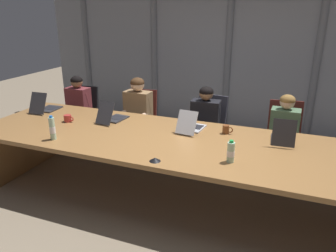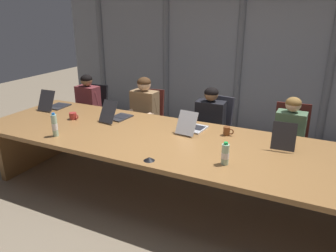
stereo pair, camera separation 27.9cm
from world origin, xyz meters
name	(u,v)px [view 1 (the left image)]	position (x,y,z in m)	size (l,w,h in m)	color
ground_plane	(180,198)	(0.00, 0.00, 0.00)	(14.81, 14.81, 0.00)	#7F705B
conference_table	(181,151)	(0.00, 0.00, 0.62)	(4.95, 1.41, 0.74)	olive
curtain_backdrop	(231,53)	(0.00, 2.71, 1.38)	(7.40, 0.17, 2.75)	gray
laptop_left_end	(46,107)	(-2.15, 0.35, 0.80)	(0.27, 0.46, 0.29)	#2D2D33
laptop_left_mid	(113,117)	(-1.04, 0.31, 0.80)	(0.27, 0.47, 0.28)	#2D2D33
laptop_center	(192,126)	(0.02, 0.34, 0.79)	(0.27, 0.45, 0.27)	#BCBCC1
laptop_right_mid	(283,138)	(1.05, 0.33, 0.80)	(0.26, 0.38, 0.30)	#2D2D33
office_chair_left_end	(83,121)	(-2.13, 1.14, 0.33)	(0.60, 0.60, 0.90)	black
office_chair_left_mid	(141,129)	(-1.06, 1.14, 0.34)	(0.60, 0.60, 0.93)	#511E19
office_chair_center	(207,137)	(0.01, 1.14, 0.35)	(0.60, 0.61, 0.94)	#2D2D38
office_chair_right_mid	(283,148)	(1.06, 1.15, 0.35)	(0.60, 0.60, 0.96)	#511E19
person_left_end	(75,107)	(-2.13, 0.98, 0.63)	(0.39, 0.55, 1.11)	brown
person_left_mid	(136,112)	(-1.06, 0.99, 0.67)	(0.42, 0.56, 1.16)	olive
person_center	(204,122)	(0.00, 0.99, 0.63)	(0.42, 0.56, 1.12)	black
person_right_mid	(283,133)	(1.04, 0.98, 0.62)	(0.37, 0.55, 1.10)	#4C6B4C
water_bottle_primary	(231,152)	(0.61, -0.34, 0.84)	(0.07, 0.07, 0.22)	#ADD1B2
water_bottle_secondary	(52,129)	(-1.33, -0.49, 0.87)	(0.06, 0.06, 0.28)	#ADD1B2
coffee_mug_near	(68,118)	(-1.56, 0.07, 0.79)	(0.14, 0.09, 0.09)	#B2332D
coffee_mug_far	(226,129)	(0.42, 0.39, 0.79)	(0.12, 0.08, 0.10)	brown
conference_mic_middle	(155,159)	(-0.06, -0.58, 0.76)	(0.11, 0.11, 0.04)	black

